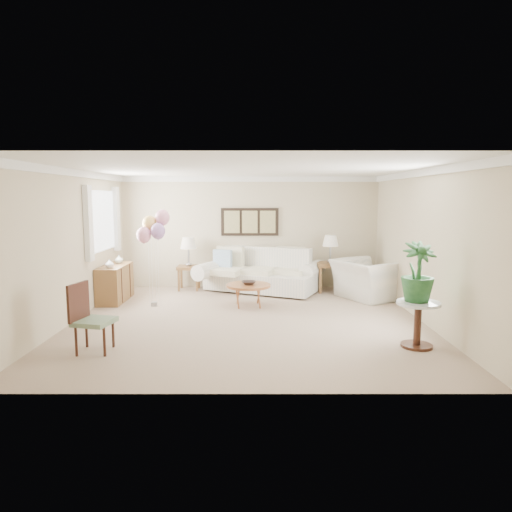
% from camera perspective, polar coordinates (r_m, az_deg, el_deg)
% --- Properties ---
extents(ground_plane, '(6.00, 6.00, 0.00)m').
position_cam_1_polar(ground_plane, '(8.02, -1.04, -8.01)').
color(ground_plane, tan).
extents(room_shell, '(6.04, 6.04, 2.60)m').
position_cam_1_polar(room_shell, '(7.85, -1.86, 3.70)').
color(room_shell, beige).
rests_on(room_shell, ground).
extents(wall_art_triptych, '(1.35, 0.06, 0.65)m').
position_cam_1_polar(wall_art_triptych, '(10.71, -0.78, 4.29)').
color(wall_art_triptych, black).
rests_on(wall_art_triptych, ground).
extents(sofa, '(3.06, 1.93, 0.99)m').
position_cam_1_polar(sofa, '(10.34, 0.62, -2.30)').
color(sofa, silver).
rests_on(sofa, ground).
extents(end_table_left, '(0.51, 0.47, 0.56)m').
position_cam_1_polar(end_table_left, '(10.61, -8.39, -1.70)').
color(end_table_left, brown).
rests_on(end_table_left, ground).
extents(end_table_right, '(0.60, 0.55, 0.66)m').
position_cam_1_polar(end_table_right, '(10.45, 9.23, -1.39)').
color(end_table_right, brown).
rests_on(end_table_right, ground).
extents(lamp_left, '(0.37, 0.37, 0.66)m').
position_cam_1_polar(lamp_left, '(10.53, -8.45, 1.49)').
color(lamp_left, gray).
rests_on(lamp_left, end_table_left).
extents(lamp_right, '(0.35, 0.35, 0.62)m').
position_cam_1_polar(lamp_right, '(10.38, 9.29, 1.78)').
color(lamp_right, gray).
rests_on(lamp_right, end_table_right).
extents(coffee_table, '(0.87, 0.87, 0.44)m').
position_cam_1_polar(coffee_table, '(8.92, -0.96, -3.77)').
color(coffee_table, brown).
rests_on(coffee_table, ground).
extents(decor_bowl, '(0.30, 0.30, 0.07)m').
position_cam_1_polar(decor_bowl, '(8.88, -0.92, -3.37)').
color(decor_bowl, '#2C201C').
rests_on(decor_bowl, coffee_table).
extents(armchair, '(1.56, 1.62, 0.81)m').
position_cam_1_polar(armchair, '(9.89, 13.65, -2.86)').
color(armchair, silver).
rests_on(armchair, ground).
extents(side_table, '(0.61, 0.61, 0.66)m').
position_cam_1_polar(side_table, '(6.91, 19.60, -6.73)').
color(side_table, silver).
rests_on(side_table, ground).
extents(potted_plant, '(0.54, 0.54, 0.85)m').
position_cam_1_polar(potted_plant, '(6.82, 19.57, -1.87)').
color(potted_plant, '#1A4822').
rests_on(potted_plant, side_table).
extents(accent_chair, '(0.57, 0.57, 0.97)m').
position_cam_1_polar(accent_chair, '(6.73, -20.15, -7.07)').
color(accent_chair, slate).
rests_on(accent_chair, ground).
extents(credenza, '(0.46, 1.20, 0.74)m').
position_cam_1_polar(credenza, '(9.84, -17.20, -3.25)').
color(credenza, brown).
rests_on(credenza, ground).
extents(vase_white, '(0.18, 0.18, 0.18)m').
position_cam_1_polar(vase_white, '(9.41, -17.85, -0.92)').
color(vase_white, silver).
rests_on(vase_white, credenza).
extents(vase_sage, '(0.21, 0.21, 0.17)m').
position_cam_1_polar(vase_sage, '(10.01, -16.75, -0.40)').
color(vase_sage, '#B2BDAC').
rests_on(vase_sage, credenza).
extents(balloon_cluster, '(0.61, 0.44, 1.89)m').
position_cam_1_polar(balloon_cluster, '(9.03, -12.69, 3.50)').
color(balloon_cluster, gray).
rests_on(balloon_cluster, ground).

